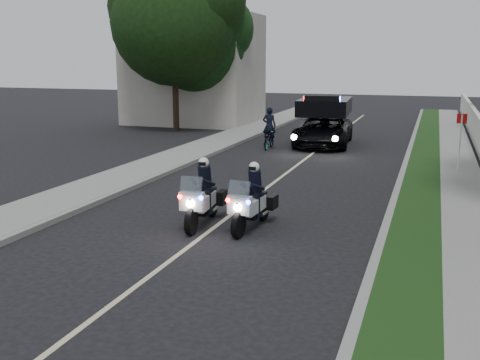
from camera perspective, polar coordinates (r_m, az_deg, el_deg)
name	(u,v)px	position (r m, az deg, el deg)	size (l,w,h in m)	color
ground	(117,301)	(10.16, -12.60, -12.09)	(120.00, 120.00, 0.00)	black
curb_right	(397,190)	(18.28, 15.91, -1.02)	(0.20, 60.00, 0.15)	gray
grass_verge	(420,192)	(18.25, 18.10, -1.17)	(1.20, 60.00, 0.16)	#193814
sidewalk_right	(465,195)	(18.28, 22.17, -1.45)	(1.40, 60.00, 0.16)	gray
curb_left	(166,173)	(20.41, -7.69, 0.72)	(0.20, 60.00, 0.15)	gray
sidewalk_left	(139,171)	(20.92, -10.38, 0.92)	(2.00, 60.00, 0.16)	gray
building_far	(194,69)	(36.99, -4.75, 11.31)	(8.00, 6.00, 7.00)	#A8A396
lane_marking	(273,183)	(18.95, 3.45, -0.31)	(0.12, 50.00, 0.01)	#BFB78C
police_moto_left	(203,225)	(14.26, -3.86, -4.61)	(0.71, 2.04, 1.73)	silver
police_moto_right	(252,228)	(13.93, 1.22, -5.00)	(0.69, 1.97, 1.68)	silver
police_suv	(323,145)	(27.61, 8.55, 3.57)	(2.54, 5.49, 2.67)	black
bicycle	(269,148)	(26.33, 3.01, 3.27)	(0.60, 1.72, 0.90)	black
cyclist	(269,148)	(26.33, 3.01, 3.27)	(0.63, 0.42, 1.75)	black
sign_post	(457,174)	(21.87, 21.49, 0.54)	(0.36, 0.36, 2.31)	red
tree_left_near	(200,127)	(34.80, -4.16, 5.47)	(5.76, 5.76, 9.61)	#163C14
tree_left_far	(176,130)	(33.29, -6.57, 5.11)	(7.20, 7.20, 12.00)	black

